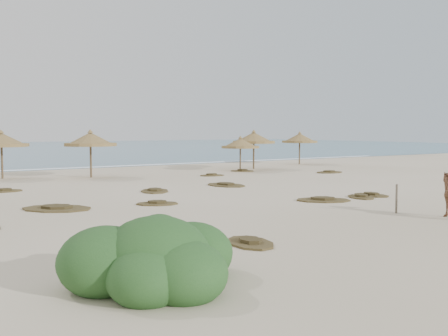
{
  "coord_description": "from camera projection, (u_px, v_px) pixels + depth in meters",
  "views": [
    {
      "loc": [
        -12.67,
        -15.3,
        3.12
      ],
      "look_at": [
        0.5,
        5.0,
        1.29
      ],
      "focal_mm": 40.0,
      "sensor_mm": 36.0,
      "label": 1
    }
  ],
  "objects": [
    {
      "name": "ground",
      "position": [
        282.0,
        209.0,
        19.91
      ],
      "size": [
        160.0,
        160.0,
        0.0
      ],
      "primitive_type": "plane",
      "color": "beige",
      "rests_on": "ground"
    },
    {
      "name": "foam_line",
      "position": [
        83.0,
        168.0,
        41.67
      ],
      "size": [
        70.0,
        0.6,
        0.01
      ],
      "primitive_type": "cube",
      "color": "white",
      "rests_on": "ground"
    },
    {
      "name": "palapa_2",
      "position": [
        1.0,
        141.0,
        32.05
      ],
      "size": [
        3.79,
        3.79,
        3.17
      ],
      "rotation": [
        0.0,
        0.0,
        0.13
      ],
      "color": "brown",
      "rests_on": "ground"
    },
    {
      "name": "palapa_3",
      "position": [
        90.0,
        140.0,
        32.77
      ],
      "size": [
        3.95,
        3.95,
        3.2
      ],
      "rotation": [
        0.0,
        0.0,
        0.17
      ],
      "color": "brown",
      "rests_on": "ground"
    },
    {
      "name": "palapa_4",
      "position": [
        240.0,
        144.0,
        38.06
      ],
      "size": [
        3.75,
        3.75,
        2.7
      ],
      "rotation": [
        0.0,
        0.0,
        -0.38
      ],
      "color": "brown",
      "rests_on": "ground"
    },
    {
      "name": "palapa_5",
      "position": [
        254.0,
        138.0,
        39.98
      ],
      "size": [
        4.38,
        4.38,
        3.18
      ],
      "rotation": [
        0.0,
        0.0,
        0.36
      ],
      "color": "brown",
      "rests_on": "ground"
    },
    {
      "name": "palapa_6",
      "position": [
        300.0,
        139.0,
        45.8
      ],
      "size": [
        4.11,
        4.11,
        3.03
      ],
      "rotation": [
        0.0,
        0.0,
        0.33
      ],
      "color": "brown",
      "rests_on": "ground"
    },
    {
      "name": "fence_post_near",
      "position": [
        397.0,
        199.0,
        18.73
      ],
      "size": [
        0.11,
        0.11,
        1.1
      ],
      "primitive_type": "cylinder",
      "rotation": [
        0.0,
        0.0,
        0.36
      ],
      "color": "#665C4D",
      "rests_on": "ground"
    },
    {
      "name": "bush",
      "position": [
        156.0,
        260.0,
        9.92
      ],
      "size": [
        3.7,
        3.25,
        1.66
      ],
      "rotation": [
        0.0,
        0.0,
        -0.24
      ],
      "color": "#315B27",
      "rests_on": "ground"
    },
    {
      "name": "scrub_1",
      "position": [
        57.0,
        208.0,
        19.71
      ],
      "size": [
        3.34,
        3.29,
        0.16
      ],
      "rotation": [
        0.0,
        0.0,
        2.39
      ],
      "color": "brown",
      "rests_on": "ground"
    },
    {
      "name": "scrub_2",
      "position": [
        157.0,
        203.0,
        21.03
      ],
      "size": [
        2.1,
        1.81,
        0.16
      ],
      "rotation": [
        0.0,
        0.0,
        2.69
      ],
      "color": "brown",
      "rests_on": "ground"
    },
    {
      "name": "scrub_3",
      "position": [
        226.0,
        185.0,
        28.15
      ],
      "size": [
        2.1,
        2.83,
        0.16
      ],
      "rotation": [
        0.0,
        0.0,
        1.75
      ],
      "color": "brown",
      "rests_on": "ground"
    },
    {
      "name": "scrub_4",
      "position": [
        371.0,
        195.0,
        23.76
      ],
      "size": [
        1.42,
        1.92,
        0.16
      ],
      "rotation": [
        0.0,
        0.0,
        1.75
      ],
      "color": "brown",
      "rests_on": "ground"
    },
    {
      "name": "scrub_5",
      "position": [
        329.0,
        172.0,
        36.74
      ],
      "size": [
        2.29,
        1.52,
        0.16
      ],
      "rotation": [
        0.0,
        0.0,
        0.03
      ],
      "color": "brown",
      "rests_on": "ground"
    },
    {
      "name": "scrub_6",
      "position": [
        3.0,
        191.0,
        25.4
      ],
      "size": [
        2.13,
        1.64,
        0.16
      ],
      "rotation": [
        0.0,
        0.0,
        2.91
      ],
      "color": "brown",
      "rests_on": "ground"
    },
    {
      "name": "scrub_7",
      "position": [
        212.0,
        175.0,
        34.21
      ],
      "size": [
        1.93,
        1.45,
        0.16
      ],
      "rotation": [
        0.0,
        0.0,
        2.95
      ],
      "color": "brown",
      "rests_on": "ground"
    },
    {
      "name": "scrub_9",
      "position": [
        323.0,
        200.0,
        22.1
      ],
      "size": [
        2.88,
        2.65,
        0.16
      ],
      "rotation": [
        0.0,
        0.0,
        2.55
      ],
      "color": "brown",
      "rests_on": "ground"
    },
    {
      "name": "scrub_10",
      "position": [
        242.0,
        171.0,
        37.95
      ],
      "size": [
        2.14,
        2.05,
        0.16
      ],
      "rotation": [
        0.0,
        0.0,
        2.45
      ],
      "color": "brown",
      "rests_on": "ground"
    },
    {
      "name": "scrub_11",
      "position": [
        250.0,
        242.0,
        13.7
      ],
      "size": [
        1.45,
        1.97,
        0.16
      ],
      "rotation": [
        0.0,
        0.0,
        1.41
      ],
      "color": "brown",
      "rests_on": "ground"
    },
    {
      "name": "scrub_12",
      "position": [
        361.0,
        197.0,
        23.11
      ],
      "size": [
        1.73,
        2.01,
        0.16
      ],
      "rotation": [
        0.0,
        0.0,
        1.12
      ],
      "color": "brown",
      "rests_on": "ground"
    },
    {
      "name": "scrub_13",
      "position": [
        155.0,
        191.0,
        25.41
      ],
      "size": [
        2.1,
        2.51,
        0.16
      ],
      "rotation": [
        0.0,
        0.0,
        1.18
      ],
      "color": "brown",
      "rests_on": "ground"
    }
  ]
}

